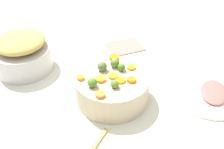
{
  "coord_description": "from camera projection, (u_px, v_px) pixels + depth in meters",
  "views": [
    {
      "loc": [
        0.08,
        -0.8,
        0.72
      ],
      "look_at": [
        0.03,
        -0.06,
        0.13
      ],
      "focal_mm": 42.31,
      "sensor_mm": 36.0,
      "label": 1
    }
  ],
  "objects": [
    {
      "name": "ham_plate",
      "position": [
        209.0,
        94.0,
        1.03
      ],
      "size": [
        0.27,
        0.27,
        0.01
      ],
      "primitive_type": "cylinder",
      "color": "white",
      "rests_on": "tabletop"
    },
    {
      "name": "carrot_slice_7",
      "position": [
        101.0,
        79.0,
        0.94
      ],
      "size": [
        0.05,
        0.05,
        0.01
      ],
      "primitive_type": "cylinder",
      "rotation": [
        0.0,
        0.0,
        1.27
      ],
      "color": "orange",
      "rests_on": "serving_bowl_carrots"
    },
    {
      "name": "carrot_slice_6",
      "position": [
        131.0,
        80.0,
        0.93
      ],
      "size": [
        0.05,
        0.05,
        0.01
      ],
      "primitive_type": "cylinder",
      "rotation": [
        0.0,
        0.0,
        2.38
      ],
      "color": "orange",
      "rests_on": "serving_bowl_carrots"
    },
    {
      "name": "carrot_slice_4",
      "position": [
        114.0,
        58.0,
        1.04
      ],
      "size": [
        0.05,
        0.05,
        0.01
      ],
      "primitive_type": "cylinder",
      "rotation": [
        0.0,
        0.0,
        5.71
      ],
      "color": "orange",
      "rests_on": "serving_bowl_carrots"
    },
    {
      "name": "metal_pot",
      "position": [
        24.0,
        58.0,
        1.14
      ],
      "size": [
        0.25,
        0.25,
        0.1
      ],
      "primitive_type": "cylinder",
      "color": "#B8B4B7",
      "rests_on": "tabletop"
    },
    {
      "name": "brussels_sprout_4",
      "position": [
        115.0,
        84.0,
        0.9
      ],
      "size": [
        0.03,
        0.03,
        0.03
      ],
      "primitive_type": "sphere",
      "color": "olive",
      "rests_on": "serving_bowl_carrots"
    },
    {
      "name": "carrot_slice_2",
      "position": [
        131.0,
        67.0,
        1.0
      ],
      "size": [
        0.04,
        0.04,
        0.01
      ],
      "primitive_type": "cylinder",
      "rotation": [
        0.0,
        0.0,
        3.38
      ],
      "color": "orange",
      "rests_on": "serving_bowl_carrots"
    },
    {
      "name": "brussels_sprout_1",
      "position": [
        121.0,
        67.0,
        0.98
      ],
      "size": [
        0.03,
        0.03,
        0.03
      ],
      "primitive_type": "sphere",
      "color": "#447F2B",
      "rests_on": "serving_bowl_carrots"
    },
    {
      "name": "brussels_sprout_2",
      "position": [
        115.0,
        63.0,
        0.99
      ],
      "size": [
        0.03,
        0.03,
        0.03
      ],
      "primitive_type": "sphere",
      "color": "olive",
      "rests_on": "serving_bowl_carrots"
    },
    {
      "name": "carrot_slice_3",
      "position": [
        100.0,
        95.0,
        0.87
      ],
      "size": [
        0.03,
        0.03,
        0.01
      ],
      "primitive_type": "cylinder",
      "rotation": [
        0.0,
        0.0,
        3.14
      ],
      "color": "orange",
      "rests_on": "serving_bowl_carrots"
    },
    {
      "name": "ham_slice_main",
      "position": [
        214.0,
        92.0,
        1.02
      ],
      "size": [
        0.14,
        0.17,
        0.02
      ],
      "primitive_type": "ellipsoid",
      "rotation": [
        0.0,
        0.0,
        1.33
      ],
      "color": "#C6605A",
      "rests_on": "ham_plate"
    },
    {
      "name": "carrot_slice_1",
      "position": [
        113.0,
        76.0,
        0.95
      ],
      "size": [
        0.04,
        0.04,
        0.01
      ],
      "primitive_type": "cylinder",
      "rotation": [
        0.0,
        0.0,
        1.64
      ],
      "color": "orange",
      "rests_on": "serving_bowl_carrots"
    },
    {
      "name": "brussels_sprout_3",
      "position": [
        92.0,
        83.0,
        0.9
      ],
      "size": [
        0.03,
        0.03,
        0.03
      ],
      "primitive_type": "sphere",
      "color": "#4E7F26",
      "rests_on": "serving_bowl_carrots"
    },
    {
      "name": "brussels_sprout_0",
      "position": [
        102.0,
        66.0,
        0.98
      ],
      "size": [
        0.04,
        0.04,
        0.04
      ],
      "primitive_type": "sphere",
      "color": "#52733A",
      "rests_on": "serving_bowl_carrots"
    },
    {
      "name": "dish_towel",
      "position": [
        125.0,
        47.0,
        1.31
      ],
      "size": [
        0.21,
        0.19,
        0.01
      ],
      "primitive_type": "cube",
      "rotation": [
        0.0,
        0.0,
        0.42
      ],
      "color": "tan",
      "rests_on": "tabletop"
    },
    {
      "name": "tabletop",
      "position": [
        105.0,
        90.0,
        1.07
      ],
      "size": [
        2.4,
        2.4,
        0.02
      ],
      "primitive_type": "cube",
      "color": "silver",
      "rests_on": "ground"
    },
    {
      "name": "serving_bowl_carrots",
      "position": [
        112.0,
        88.0,
        0.99
      ],
      "size": [
        0.28,
        0.28,
        0.1
      ],
      "primitive_type": "cylinder",
      "color": "#C1B18E",
      "rests_on": "tabletop"
    },
    {
      "name": "carrot_slice_0",
      "position": [
        120.0,
        80.0,
        0.93
      ],
      "size": [
        0.04,
        0.04,
        0.01
      ],
      "primitive_type": "cylinder",
      "rotation": [
        0.0,
        0.0,
        0.27
      ],
      "color": "orange",
      "rests_on": "serving_bowl_carrots"
    },
    {
      "name": "stuffing_mound",
      "position": [
        19.0,
        41.0,
        1.09
      ],
      "size": [
        0.21,
        0.21,
        0.06
      ],
      "primitive_type": "ellipsoid",
      "color": "tan",
      "rests_on": "metal_pot"
    },
    {
      "name": "carrot_slice_5",
      "position": [
        81.0,
        78.0,
        0.94
      ],
      "size": [
        0.03,
        0.03,
        0.01
      ],
      "primitive_type": "cylinder",
      "rotation": [
        0.0,
        0.0,
        4.44
      ],
      "color": "orange",
      "rests_on": "serving_bowl_carrots"
    }
  ]
}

